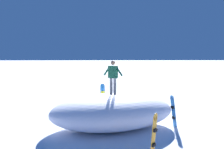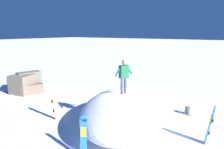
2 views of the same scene
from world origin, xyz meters
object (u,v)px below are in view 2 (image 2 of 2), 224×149
Objects in this scene: snowboard_tertiary_upright at (53,104)px; backpack_near at (187,110)px; snowboard_primary_upright at (84,136)px; snowboard_secondary_upright at (210,124)px; snowboarder_standing at (124,75)px.

snowboard_tertiary_upright reaches higher than backpack_near.
snowboard_secondary_upright is (3.81, 3.58, 0.05)m from snowboard_primary_upright.
snowboarder_standing reaches higher than backpack_near.
snowboard_secondary_upright is 3.26× the size of backpack_near.
snowboard_primary_upright is at bearing -89.14° from snowboarder_standing.
backpack_near is (-1.52, 2.80, -0.68)m from snowboard_secondary_upright.
snowboard_tertiary_upright is at bearing 155.06° from snowboard_primary_upright.
snowboard_tertiary_upright is (-3.57, -1.35, -1.81)m from snowboarder_standing.
snowboarder_standing is 3.14× the size of backpack_near.
snowboarder_standing is 4.28m from snowboard_secondary_upright.
snowboard_primary_upright is 1.00× the size of snowboard_tertiary_upright.
snowboard_secondary_upright reaches higher than backpack_near.
snowboard_secondary_upright is at bearing 14.37° from snowboard_tertiary_upright.
snowboard_tertiary_upright is at bearing -165.63° from snowboard_secondary_upright.
snowboarder_standing is 0.96× the size of snowboard_secondary_upright.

